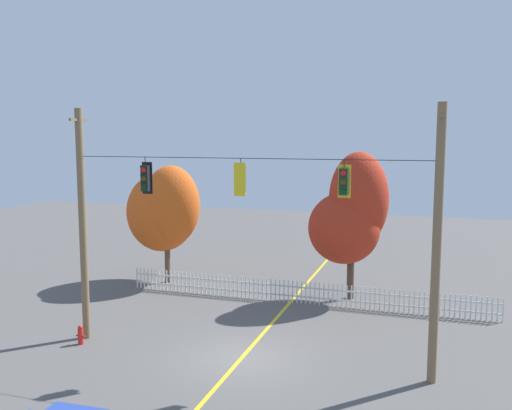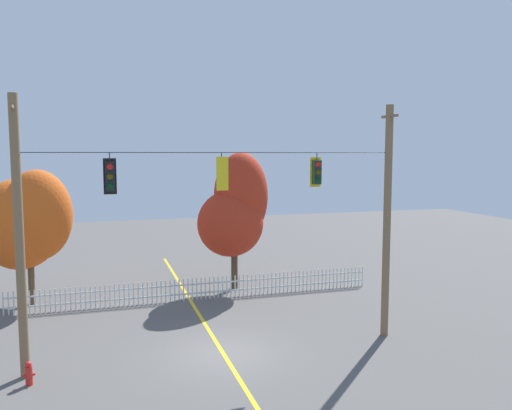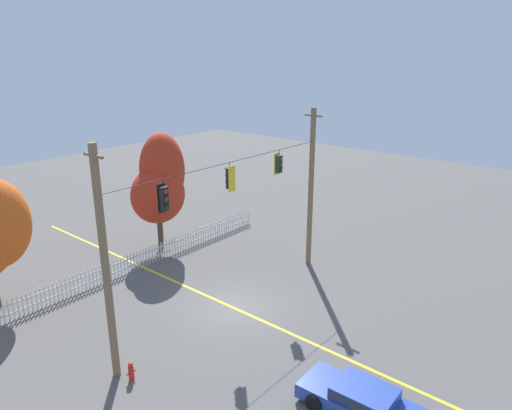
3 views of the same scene
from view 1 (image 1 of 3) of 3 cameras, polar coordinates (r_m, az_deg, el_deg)
The scene contains 10 objects.
ground at distance 21.48m, azimuth -1.44°, elevation -15.40°, with size 80.00×80.00×0.00m, color #565451.
lane_centerline_stripe at distance 21.48m, azimuth -1.44°, elevation -15.39°, with size 0.16×36.00×0.01m, color gold.
signal_support_span at distance 20.15m, azimuth -1.49°, elevation -2.91°, with size 13.80×1.10×9.30m.
traffic_signal_eastbound_side at distance 21.51m, azimuth -11.27°, elevation 2.73°, with size 0.43×0.38×1.41m.
traffic_signal_westbound_side at distance 19.90m, azimuth -1.57°, elevation 2.68°, with size 0.43×0.38×1.35m.
traffic_signal_northbound_secondary at distance 19.02m, azimuth 9.01°, elevation 2.41°, with size 0.43×0.38×1.31m.
white_picket_fence at distance 27.77m, azimuth 4.70°, elevation -8.94°, with size 18.37×0.06×1.11m.
autumn_maple_near_fence at distance 31.34m, azimuth -9.33°, elevation -0.47°, with size 4.46×3.72×6.63m.
autumn_maple_mid at distance 27.87m, azimuth 9.56°, elevation -1.17°, with size 3.91×3.07×7.47m.
fire_hydrant at distance 23.64m, azimuth -17.59°, elevation -12.60°, with size 0.38×0.22×0.78m.
Camera 1 is at (6.58, -18.72, 8.23)m, focal length 38.91 mm.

